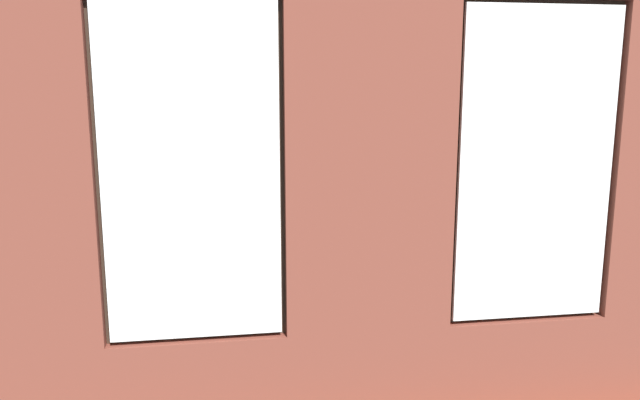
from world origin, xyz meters
The scene contains 18 objects.
ground_plane centered at (0.00, 0.00, -0.05)m, with size 7.29×5.68×0.10m, color #99663D.
brick_wall_with_windows centered at (0.00, 2.46, 1.71)m, with size 6.69×0.30×3.44m.
couch_by_window centered at (-0.10, 1.81, 0.33)m, with size 1.97×0.87×0.80m.
couch_left centered at (-2.64, 0.30, 0.33)m, with size 0.97×2.09×0.80m.
coffee_table centered at (-0.07, -0.44, 0.40)m, with size 1.41×0.80×0.46m.
cup_ceramic centered at (-0.17, -0.32, 0.51)m, with size 0.08×0.08×0.09m, color #4C4C51.
candle_jar centered at (0.11, -0.55, 0.52)m, with size 0.08×0.08×0.12m, color #B7333D.
table_plant_small centered at (-0.45, -0.59, 0.58)m, with size 0.13×0.13×0.22m.
remote_gray centered at (-0.07, -0.44, 0.47)m, with size 0.05×0.17×0.02m, color #59595B.
remote_black centered at (0.36, -0.32, 0.47)m, with size 0.05×0.17×0.02m, color black.
media_console centered at (2.99, -0.56, 0.28)m, with size 1.10×0.42×0.56m, color black.
tv_flatscreen centered at (2.99, -0.56, 0.88)m, with size 0.90×0.20×0.63m.
papasan_chair centered at (0.75, -1.58, 0.44)m, with size 1.06×1.06×0.68m.
potted_plant_by_left_couch centered at (-2.24, -1.18, 0.40)m, with size 0.40×0.40×0.58m.
potted_plant_beside_window_right centered at (2.29, 1.91, 0.69)m, with size 0.70×0.70×1.07m.
potted_plant_corner_near_left centered at (-2.79, -1.84, 0.87)m, with size 1.05×1.08×1.37m.
potted_plant_foreground_right centered at (2.69, -1.79, 0.41)m, with size 0.35×0.35×0.65m.
potted_plant_near_tv centered at (2.45, 0.44, 0.56)m, with size 1.07×0.97×1.44m.
Camera 1 is at (0.88, 6.11, 2.18)m, focal length 35.00 mm.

